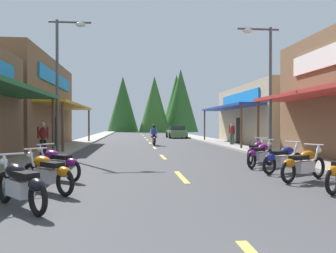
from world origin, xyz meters
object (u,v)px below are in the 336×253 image
object	(u,v)px
streetlamp_left	(63,69)
streetlamp_right	(264,73)
motorcycle_parked_left_2	(57,163)
pedestrian_browsing	(232,132)
motorcycle_parked_left_1	(47,172)
motorcycle_parked_right_3	(283,158)
pedestrian_by_shop	(43,137)
motorcycle_parked_right_4	(261,154)
rider_cruising_lead	(154,137)
motorcycle_parked_right_2	(303,164)
motorcycle_parked_left_0	(20,184)
pedestrian_waiting	(232,133)
motorcycle_parked_right_5	(257,151)
parked_car_curbside	(176,132)

from	to	relation	value
streetlamp_left	streetlamp_right	xyz separation A→B (m)	(9.69, -1.26, -0.24)
motorcycle_parked_left_2	pedestrian_browsing	world-z (taller)	pedestrian_browsing
motorcycle_parked_left_1	motorcycle_parked_right_3	bearing A→B (deg)	-114.69
streetlamp_left	pedestrian_by_shop	bearing A→B (deg)	-178.88
motorcycle_parked_right_3	pedestrian_browsing	xyz separation A→B (m)	(2.25, 13.47, 0.52)
motorcycle_parked_right_3	motorcycle_parked_left_2	size ratio (longest dim) A/B	1.14
motorcycle_parked_right_4	motorcycle_parked_left_2	size ratio (longest dim) A/B	0.97
pedestrian_browsing	rider_cruising_lead	bearing A→B (deg)	137.19
motorcycle_parked_right_2	motorcycle_parked_left_0	world-z (taller)	same
pedestrian_waiting	motorcycle_parked_right_4	bearing A→B (deg)	-59.96
motorcycle_parked_left_0	pedestrian_by_shop	xyz separation A→B (m)	(-2.19, 10.39, 0.51)
rider_cruising_lead	motorcycle_parked_right_3	bearing A→B (deg)	-167.04
motorcycle_parked_left_1	motorcycle_parked_left_2	bearing A→B (deg)	-38.87
motorcycle_parked_right_5	motorcycle_parked_left_2	bearing A→B (deg)	156.53
motorcycle_parked_right_3	rider_cruising_lead	size ratio (longest dim) A/B	0.89
motorcycle_parked_right_4	pedestrian_by_shop	distance (m)	10.28
streetlamp_left	motorcycle_parked_right_3	distance (m)	11.12
motorcycle_parked_right_3	motorcycle_parked_left_0	bearing A→B (deg)	-179.91
motorcycle_parked_right_2	pedestrian_browsing	size ratio (longest dim) A/B	1.10
rider_cruising_lead	pedestrian_waiting	distance (m)	6.03
motorcycle_parked_right_4	motorcycle_parked_left_1	bearing A→B (deg)	167.40
streetlamp_left	rider_cruising_lead	size ratio (longest dim) A/B	3.13
parked_car_curbside	pedestrian_by_shop	bearing A→B (deg)	156.04
motorcycle_parked_right_5	rider_cruising_lead	size ratio (longest dim) A/B	0.80
motorcycle_parked_right_2	motorcycle_parked_left_0	xyz separation A→B (m)	(-6.99, -2.54, 0.00)
motorcycle_parked_right_2	motorcycle_parked_right_3	size ratio (longest dim) A/B	1.00
streetlamp_left	pedestrian_browsing	distance (m)	13.22
motorcycle_parked_right_4	pedestrian_browsing	size ratio (longest dim) A/B	0.93
streetlamp_left	motorcycle_parked_right_2	xyz separation A→B (m)	(8.22, -7.87, -3.82)
streetlamp_left	motorcycle_parked_right_4	bearing A→B (deg)	-29.87
motorcycle_parked_right_5	rider_cruising_lead	bearing A→B (deg)	57.00
motorcycle_parked_left_2	pedestrian_waiting	size ratio (longest dim) A/B	1.08
motorcycle_parked_right_4	motorcycle_parked_left_0	xyz separation A→B (m)	(-6.94, -5.72, 0.00)
streetlamp_right	rider_cruising_lead	bearing A→B (deg)	116.09
motorcycle_parked_right_3	pedestrian_browsing	size ratio (longest dim) A/B	1.10
motorcycle_parked_right_4	pedestrian_waiting	distance (m)	13.42
motorcycle_parked_right_4	parked_car_curbside	distance (m)	26.42
motorcycle_parked_right_4	motorcycle_parked_right_5	distance (m)	1.57
rider_cruising_lead	motorcycle_parked_left_0	bearing A→B (deg)	168.77
motorcycle_parked_left_0	pedestrian_waiting	world-z (taller)	pedestrian_waiting
motorcycle_parked_right_4	parked_car_curbside	size ratio (longest dim) A/B	0.37
streetlamp_right	parked_car_curbside	distance (m)	23.26
streetlamp_right	pedestrian_browsing	distance (m)	9.03
motorcycle_parked_right_4	motorcycle_parked_left_2	world-z (taller)	same
motorcycle_parked_right_4	pedestrian_waiting	xyz separation A→B (m)	(2.82, 13.11, 0.40)
motorcycle_parked_left_0	motorcycle_parked_left_1	distance (m)	1.60
motorcycle_parked_right_5	motorcycle_parked_left_0	distance (m)	10.31
streetlamp_right	motorcycle_parked_left_2	xyz separation A→B (m)	(-8.53, -5.69, -3.58)
streetlamp_right	motorcycle_parked_right_4	world-z (taller)	streetlamp_right
streetlamp_right	motorcycle_parked_right_5	world-z (taller)	streetlamp_right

